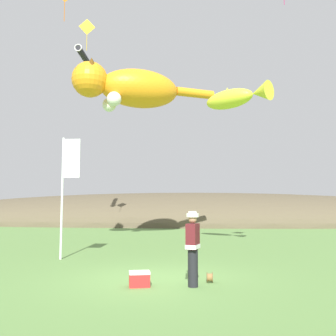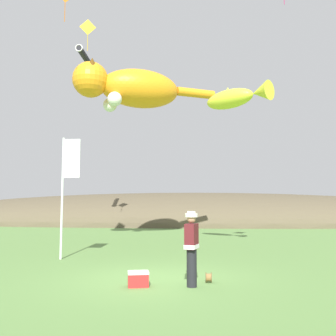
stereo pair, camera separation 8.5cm
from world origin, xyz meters
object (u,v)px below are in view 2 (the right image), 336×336
(festival_attendant, at_px, (192,246))
(kite_spool, at_px, (209,277))
(kite_giant_cat, at_px, (130,88))
(kite_fish_windsock, at_px, (236,97))
(festival_banner_pole, at_px, (67,179))
(kite_diamond_gold, at_px, (88,28))
(picnic_cooler, at_px, (138,279))
(kite_tube_streamer, at_px, (84,56))

(festival_attendant, bearing_deg, kite_spool, 51.63)
(kite_giant_cat, distance_m, kite_fish_windsock, 6.10)
(festival_banner_pole, distance_m, kite_fish_windsock, 8.00)
(kite_giant_cat, bearing_deg, festival_banner_pole, -101.20)
(kite_fish_windsock, xyz_separation_m, kite_diamond_gold, (-7.67, 3.22, 5.04))
(kite_fish_windsock, bearing_deg, kite_spool, -102.37)
(picnic_cooler, distance_m, festival_banner_pole, 5.87)
(kite_giant_cat, height_order, kite_diamond_gold, kite_diamond_gold)
(kite_tube_streamer, height_order, kite_diamond_gold, kite_diamond_gold)
(festival_attendant, relative_size, picnic_cooler, 3.23)
(kite_giant_cat, xyz_separation_m, kite_fish_windsock, (5.22, -2.80, -1.43))
(festival_attendant, xyz_separation_m, picnic_cooler, (-1.27, -0.08, -0.77))
(festival_attendant, height_order, kite_diamond_gold, kite_diamond_gold)
(picnic_cooler, relative_size, kite_fish_windsock, 0.18)
(kite_diamond_gold, bearing_deg, festival_banner_pole, -78.42)
(kite_fish_windsock, bearing_deg, kite_diamond_gold, 157.24)
(kite_giant_cat, relative_size, kite_diamond_gold, 4.08)
(kite_spool, xyz_separation_m, kite_tube_streamer, (-7.03, 11.70, 10.69))
(festival_banner_pole, bearing_deg, kite_fish_windsock, 25.64)
(kite_spool, distance_m, kite_diamond_gold, 16.32)
(festival_banner_pole, height_order, kite_giant_cat, kite_giant_cat)
(kite_tube_streamer, bearing_deg, kite_giant_cat, -35.85)
(picnic_cooler, relative_size, kite_diamond_gold, 0.31)
(picnic_cooler, xyz_separation_m, festival_banner_pole, (-3.27, 4.09, 2.66))
(festival_banner_pole, bearing_deg, kite_spool, -35.25)
(picnic_cooler, xyz_separation_m, kite_giant_cat, (-2.11, 9.95, 7.82))
(kite_spool, distance_m, kite_giant_cat, 12.81)
(kite_giant_cat, relative_size, kite_tube_streamer, 3.08)
(kite_spool, height_order, kite_giant_cat, kite_giant_cat)
(kite_fish_windsock, xyz_separation_m, kite_tube_streamer, (-8.46, 5.14, 4.25))
(kite_giant_cat, bearing_deg, kite_tube_streamer, 144.15)
(festival_attendant, height_order, kite_tube_streamer, kite_tube_streamer)
(picnic_cooler, distance_m, kite_diamond_gold, 16.09)
(kite_diamond_gold, bearing_deg, kite_fish_windsock, -22.76)
(picnic_cooler, bearing_deg, kite_fish_windsock, 66.47)
(kite_spool, relative_size, kite_fish_windsock, 0.08)
(festival_attendant, height_order, kite_spool, festival_attendant)
(kite_giant_cat, distance_m, kite_tube_streamer, 4.89)
(picnic_cooler, bearing_deg, kite_diamond_gold, 113.71)
(picnic_cooler, bearing_deg, festival_attendant, 3.45)
(kite_fish_windsock, distance_m, kite_diamond_gold, 9.72)
(kite_spool, bearing_deg, festival_attendant, -128.37)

